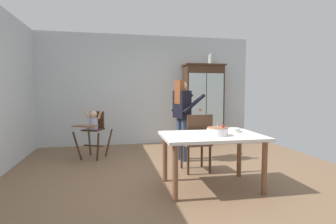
# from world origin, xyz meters

# --- Properties ---
(ground_plane) EXTENTS (6.24, 6.24, 0.00)m
(ground_plane) POSITION_xyz_m (0.00, 0.00, 0.00)
(ground_plane) COLOR brown
(wall_back) EXTENTS (5.32, 0.06, 2.70)m
(wall_back) POSITION_xyz_m (0.00, 2.63, 1.35)
(wall_back) COLOR silver
(wall_back) RESTS_ON ground_plane
(china_cabinet) EXTENTS (1.03, 0.48, 2.00)m
(china_cabinet) POSITION_xyz_m (1.39, 2.37, 1.00)
(china_cabinet) COLOR #422819
(china_cabinet) RESTS_ON ground_plane
(ceramic_vase) EXTENTS (0.13, 0.13, 0.27)m
(ceramic_vase) POSITION_xyz_m (1.58, 2.37, 2.12)
(ceramic_vase) COLOR #B2B7B2
(ceramic_vase) RESTS_ON china_cabinet
(high_chair_with_toddler) EXTENTS (0.77, 0.83, 0.95)m
(high_chair_with_toddler) POSITION_xyz_m (-1.25, 1.37, 0.65)
(high_chair_with_toddler) COLOR #422819
(high_chair_with_toddler) RESTS_ON ground_plane
(adult_person) EXTENTS (0.61, 0.59, 1.53)m
(adult_person) POSITION_xyz_m (0.43, 0.85, 0.97)
(adult_person) COLOR #33425B
(adult_person) RESTS_ON ground_plane
(dining_table) EXTENTS (1.38, 0.95, 0.74)m
(dining_table) POSITION_xyz_m (0.45, -0.62, 0.64)
(dining_table) COLOR silver
(dining_table) RESTS_ON ground_plane
(birthday_cake) EXTENTS (0.28, 0.28, 0.19)m
(birthday_cake) POSITION_xyz_m (0.50, -0.70, 0.79)
(birthday_cake) COLOR white
(birthday_cake) RESTS_ON dining_table
(serving_bowl) EXTENTS (0.18, 0.18, 0.05)m
(serving_bowl) POSITION_xyz_m (0.86, -0.46, 0.77)
(serving_bowl) COLOR silver
(serving_bowl) RESTS_ON dining_table
(dining_chair_far_side) EXTENTS (0.45, 0.45, 0.96)m
(dining_chair_far_side) POSITION_xyz_m (0.47, 0.05, 0.56)
(dining_chair_far_side) COLOR #422819
(dining_chair_far_side) RESTS_ON ground_plane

